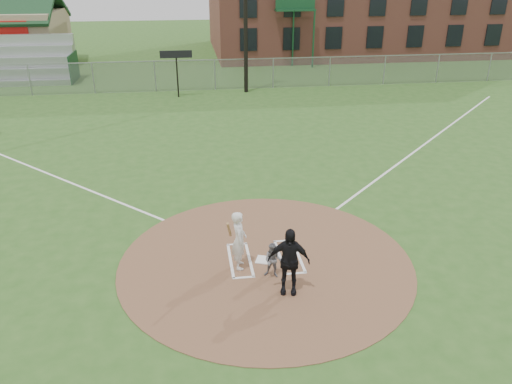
{
  "coord_description": "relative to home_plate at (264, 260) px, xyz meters",
  "views": [
    {
      "loc": [
        -1.98,
        -12.08,
        7.79
      ],
      "look_at": [
        0.0,
        2.0,
        1.3
      ],
      "focal_mm": 35.0,
      "sensor_mm": 36.0,
      "label": 1
    }
  ],
  "objects": [
    {
      "name": "bleachers",
      "position": [
        -12.95,
        26.16,
        1.56
      ],
      "size": [
        6.08,
        3.2,
        3.2
      ],
      "color": "#B7BABF",
      "rests_on": "ground"
    },
    {
      "name": "batters_boxes",
      "position": [
        0.05,
        0.11,
        -0.01
      ],
      "size": [
        2.08,
        1.88,
        0.01
      ],
      "color": "white",
      "rests_on": "dirt_circle"
    },
    {
      "name": "home_plate",
      "position": [
        0.0,
        0.0,
        0.0
      ],
      "size": [
        0.54,
        0.54,
        0.03
      ],
      "primitive_type": "cube",
      "rotation": [
        0.0,
        0.0,
        -0.35
      ],
      "color": "white",
      "rests_on": "dirt_circle"
    },
    {
      "name": "scoreboard_sign",
      "position": [
        -2.45,
        20.16,
        2.35
      ],
      "size": [
        2.0,
        0.1,
        2.93
      ],
      "color": "black",
      "rests_on": "ground"
    },
    {
      "name": "ground",
      "position": [
        0.05,
        -0.04,
        -0.03
      ],
      "size": [
        140.0,
        140.0,
        0.0
      ],
      "primitive_type": "plane",
      "color": "#2C551D",
      "rests_on": "ground"
    },
    {
      "name": "catcher",
      "position": [
        0.12,
        -0.83,
        0.49
      ],
      "size": [
        0.6,
        0.54,
        1.01
      ],
      "primitive_type": "imported",
      "rotation": [
        0.0,
        0.0,
        -0.39
      ],
      "color": "slate",
      "rests_on": "dirt_circle"
    },
    {
      "name": "batter_at_plate",
      "position": [
        -0.73,
        -0.23,
        0.85
      ],
      "size": [
        0.62,
        1.02,
        1.78
      ],
      "color": "silver",
      "rests_on": "dirt_circle"
    },
    {
      "name": "umpire",
      "position": [
        0.4,
        -1.56,
        0.91
      ],
      "size": [
        1.15,
        0.68,
        1.84
      ],
      "primitive_type": "imported",
      "rotation": [
        0.0,
        0.0,
        -0.23
      ],
      "color": "black",
      "rests_on": "dirt_circle"
    },
    {
      "name": "dirt_circle",
      "position": [
        0.05,
        -0.04,
        -0.02
      ],
      "size": [
        8.4,
        8.4,
        0.02
      ],
      "primitive_type": "cylinder",
      "color": "brown",
      "rests_on": "ground"
    },
    {
      "name": "foul_line_third",
      "position": [
        -8.95,
        8.96,
        -0.03
      ],
      "size": [
        17.04,
        17.04,
        0.01
      ],
      "primitive_type": "cube",
      "rotation": [
        0.0,
        0.0,
        0.79
      ],
      "color": "white",
      "rests_on": "ground"
    },
    {
      "name": "outfield_fence",
      "position": [
        0.05,
        21.96,
        0.98
      ],
      "size": [
        56.08,
        0.08,
        2.03
      ],
      "color": "slate",
      "rests_on": "ground"
    },
    {
      "name": "foul_line_first",
      "position": [
        9.05,
        8.96,
        -0.03
      ],
      "size": [
        17.04,
        17.04,
        0.01
      ],
      "primitive_type": "cube",
      "rotation": [
        0.0,
        0.0,
        -0.79
      ],
      "color": "white",
      "rests_on": "ground"
    }
  ]
}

